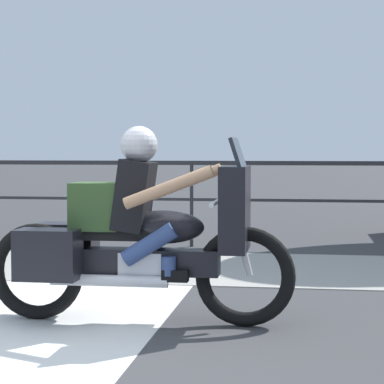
# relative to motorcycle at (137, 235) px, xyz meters

# --- Properties ---
(ground_plane) EXTENTS (120.00, 120.00, 0.00)m
(ground_plane) POSITION_rel_motorcycle_xyz_m (-0.25, -0.58, -0.69)
(ground_plane) COLOR #38383A
(sidewalk_band) EXTENTS (44.00, 2.40, 0.01)m
(sidewalk_band) POSITION_rel_motorcycle_xyz_m (-0.25, 2.82, -0.69)
(sidewalk_band) COLOR #99968E
(sidewalk_band) RESTS_ON ground
(fence_railing) EXTENTS (36.00, 0.05, 1.21)m
(fence_railing) POSITION_rel_motorcycle_xyz_m (-0.25, 4.63, 0.25)
(fence_railing) COLOR #232326
(fence_railing) RESTS_ON ground
(motorcycle) EXTENTS (2.45, 0.76, 1.55)m
(motorcycle) POSITION_rel_motorcycle_xyz_m (0.00, 0.00, 0.00)
(motorcycle) COLOR black
(motorcycle) RESTS_ON ground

